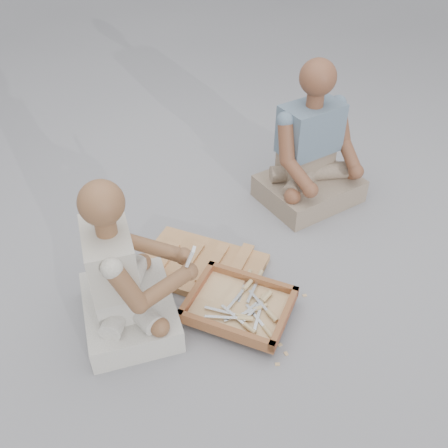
{
  "coord_description": "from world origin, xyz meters",
  "views": [
    {
      "loc": [
        0.02,
        -1.72,
        1.83
      ],
      "look_at": [
        -0.04,
        0.17,
        0.3
      ],
      "focal_mm": 40.0,
      "sensor_mm": 36.0,
      "label": 1
    }
  ],
  "objects_px": {
    "tool_tray": "(239,305)",
    "companion": "(311,157)",
    "carved_panel": "(201,267)",
    "craftsman": "(124,280)"
  },
  "relations": [
    {
      "from": "craftsman",
      "to": "companion",
      "type": "xyz_separation_m",
      "value": [
        0.92,
        1.02,
        0.02
      ]
    },
    {
      "from": "craftsman",
      "to": "carved_panel",
      "type": "bearing_deg",
      "value": 119.74
    },
    {
      "from": "craftsman",
      "to": "companion",
      "type": "height_order",
      "value": "companion"
    },
    {
      "from": "carved_panel",
      "to": "tool_tray",
      "type": "relative_size",
      "value": 1.08
    },
    {
      "from": "tool_tray",
      "to": "craftsman",
      "type": "height_order",
      "value": "craftsman"
    },
    {
      "from": "tool_tray",
      "to": "carved_panel",
      "type": "bearing_deg",
      "value": 123.69
    },
    {
      "from": "craftsman",
      "to": "tool_tray",
      "type": "bearing_deg",
      "value": 76.95
    },
    {
      "from": "tool_tray",
      "to": "companion",
      "type": "distance_m",
      "value": 1.08
    },
    {
      "from": "carved_panel",
      "to": "craftsman",
      "type": "height_order",
      "value": "craftsman"
    },
    {
      "from": "carved_panel",
      "to": "craftsman",
      "type": "bearing_deg",
      "value": -131.17
    }
  ]
}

